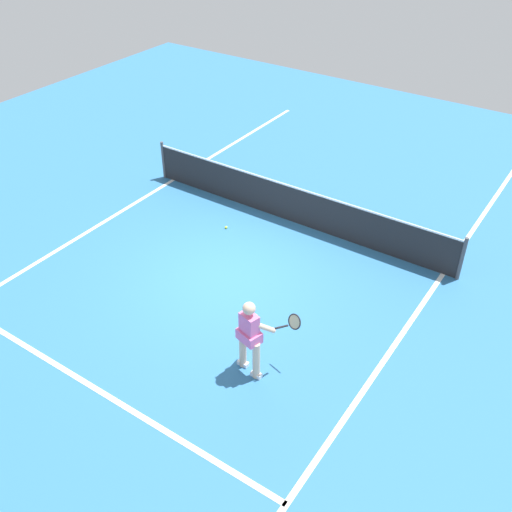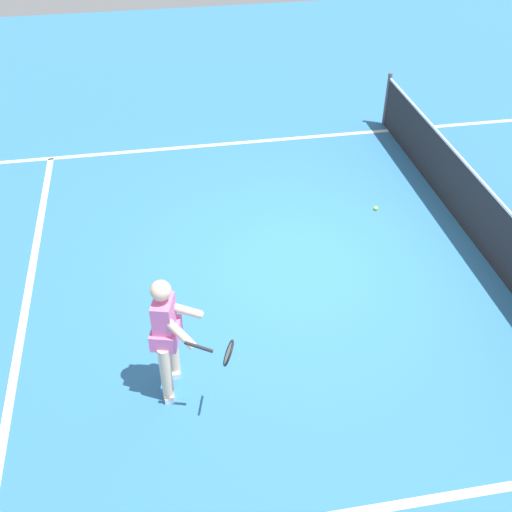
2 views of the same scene
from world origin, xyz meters
TOP-DOWN VIEW (x-y plane):
  - ground_plane at (0.00, 0.00)m, footprint 25.22×25.22m
  - service_line_marking at (0.00, -3.80)m, footprint 7.59×0.10m
  - sideline_left_marking at (-3.80, 0.00)m, footprint 0.10×17.40m
  - sideline_right_marking at (3.80, 0.00)m, footprint 0.10×17.40m
  - court_net at (0.00, 2.66)m, footprint 8.27×0.08m
  - tennis_player at (1.94, -1.96)m, footprint 0.94×0.89m
  - tennis_ball_near at (-1.15, 1.50)m, footprint 0.07×0.07m

SIDE VIEW (x-z plane):
  - ground_plane at x=0.00m, z-range 0.00..0.00m
  - service_line_marking at x=0.00m, z-range 0.00..0.01m
  - sideline_left_marking at x=-3.80m, z-range 0.00..0.01m
  - sideline_right_marking at x=3.80m, z-range 0.00..0.01m
  - tennis_ball_near at x=-1.15m, z-range 0.00..0.07m
  - court_net at x=0.00m, z-range -0.03..1.01m
  - tennis_player at x=1.94m, z-range 0.07..1.62m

